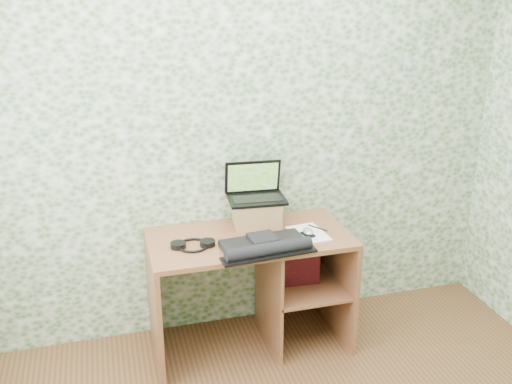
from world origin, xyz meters
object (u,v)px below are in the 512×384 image
object	(u,v)px
notepad	(308,234)
desk	(261,272)
laptop	(255,190)
keyboard	(265,246)
riser	(257,213)

from	to	relation	value
notepad	desk	bearing A→B (deg)	153.57
desk	notepad	distance (m)	0.40
laptop	notepad	xyz separation A→B (m)	(0.26, -0.26, -0.21)
laptop	keyboard	world-z (taller)	laptop
riser	notepad	xyz separation A→B (m)	(0.26, -0.22, -0.08)
riser	keyboard	bearing A→B (deg)	-97.61
riser	keyboard	world-z (taller)	riser
desk	keyboard	world-z (taller)	keyboard
desk	notepad	size ratio (longest dim) A/B	4.47
keyboard	notepad	distance (m)	0.33
desk	keyboard	size ratio (longest dim) A/B	2.17
keyboard	riser	bearing A→B (deg)	77.39
laptop	notepad	size ratio (longest dim) A/B	1.36
desk	laptop	distance (m)	0.51
riser	keyboard	xyz separation A→B (m)	(-0.05, -0.35, -0.06)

